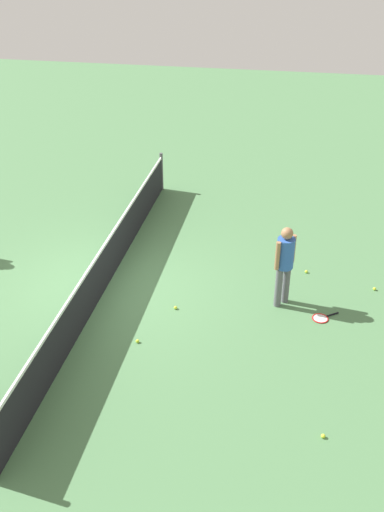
{
  "coord_description": "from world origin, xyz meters",
  "views": [
    {
      "loc": [
        -9.72,
        -3.63,
        6.73
      ],
      "look_at": [
        0.0,
        -1.8,
        0.9
      ],
      "focal_mm": 40.97,
      "sensor_mm": 36.0,
      "label": 1
    }
  ],
  "objects_px": {
    "tennis_racket_near_player": "(321,318)",
    "tennis_ball_baseline": "(323,436)",
    "tennis_ball_stray_left": "(137,341)",
    "tennis_ball_by_net": "(306,272)",
    "player_near_side": "(285,260)",
    "tennis_ball_midcourt": "(175,308)",
    "tennis_ball_near_player": "(374,289)"
  },
  "relations": [
    {
      "from": "player_near_side",
      "to": "tennis_ball_stray_left",
      "type": "distance_m",
      "value": 3.18
    },
    {
      "from": "tennis_ball_near_player",
      "to": "tennis_ball_midcourt",
      "type": "bearing_deg",
      "value": 109.89
    },
    {
      "from": "tennis_ball_baseline",
      "to": "tennis_ball_stray_left",
      "type": "bearing_deg",
      "value": 63.51
    },
    {
      "from": "tennis_ball_midcourt",
      "to": "tennis_racket_near_player",
      "type": "bearing_deg",
      "value": -85.68
    },
    {
      "from": "tennis_ball_near_player",
      "to": "tennis_ball_stray_left",
      "type": "bearing_deg",
      "value": 120.39
    },
    {
      "from": "player_near_side",
      "to": "tennis_racket_near_player",
      "type": "height_order",
      "value": "player_near_side"
    },
    {
      "from": "tennis_racket_near_player",
      "to": "tennis_ball_by_net",
      "type": "relative_size",
      "value": 8.69
    },
    {
      "from": "tennis_racket_near_player",
      "to": "tennis_ball_stray_left",
      "type": "distance_m",
      "value": 3.55
    },
    {
      "from": "player_near_side",
      "to": "tennis_racket_near_player",
      "type": "xyz_separation_m",
      "value": [
        -0.37,
        -0.8,
        -1.0
      ]
    },
    {
      "from": "tennis_racket_near_player",
      "to": "tennis_ball_midcourt",
      "type": "distance_m",
      "value": 2.83
    },
    {
      "from": "player_near_side",
      "to": "tennis_ball_by_net",
      "type": "distance_m",
      "value": 1.66
    },
    {
      "from": "tennis_ball_midcourt",
      "to": "tennis_ball_baseline",
      "type": "distance_m",
      "value": 3.98
    },
    {
      "from": "tennis_ball_near_player",
      "to": "tennis_racket_near_player",
      "type": "bearing_deg",
      "value": 138.01
    },
    {
      "from": "tennis_ball_by_net",
      "to": "tennis_ball_near_player",
      "type": "bearing_deg",
      "value": -106.66
    },
    {
      "from": "tennis_racket_near_player",
      "to": "tennis_ball_stray_left",
      "type": "xyz_separation_m",
      "value": [
        -1.36,
        3.28,
        0.02
      ]
    },
    {
      "from": "player_near_side",
      "to": "tennis_ball_baseline",
      "type": "xyz_separation_m",
      "value": [
        -3.37,
        -0.81,
        -0.98
      ]
    },
    {
      "from": "tennis_ball_near_player",
      "to": "tennis_ball_stray_left",
      "type": "relative_size",
      "value": 1.0
    },
    {
      "from": "tennis_ball_baseline",
      "to": "tennis_ball_stray_left",
      "type": "distance_m",
      "value": 3.69
    },
    {
      "from": "tennis_racket_near_player",
      "to": "tennis_ball_stray_left",
      "type": "height_order",
      "value": "tennis_ball_stray_left"
    },
    {
      "from": "tennis_ball_by_net",
      "to": "tennis_ball_baseline",
      "type": "bearing_deg",
      "value": -175.88
    },
    {
      "from": "player_near_side",
      "to": "tennis_racket_near_player",
      "type": "relative_size",
      "value": 2.96
    },
    {
      "from": "tennis_ball_stray_left",
      "to": "tennis_ball_by_net",
      "type": "bearing_deg",
      "value": -44.89
    },
    {
      "from": "tennis_racket_near_player",
      "to": "tennis_ball_baseline",
      "type": "distance_m",
      "value": 3.0
    },
    {
      "from": "tennis_ball_near_player",
      "to": "tennis_ball_by_net",
      "type": "xyz_separation_m",
      "value": [
        0.42,
        1.4,
        0.0
      ]
    },
    {
      "from": "tennis_ball_by_net",
      "to": "tennis_ball_stray_left",
      "type": "relative_size",
      "value": 1.0
    },
    {
      "from": "tennis_ball_near_player",
      "to": "tennis_ball_midcourt",
      "type": "xyz_separation_m",
      "value": [
        -1.41,
        3.9,
        0.0
      ]
    },
    {
      "from": "tennis_ball_near_player",
      "to": "tennis_ball_midcourt",
      "type": "relative_size",
      "value": 1.0
    },
    {
      "from": "tennis_racket_near_player",
      "to": "tennis_ball_by_net",
      "type": "xyz_separation_m",
      "value": [
        1.62,
        0.32,
        0.02
      ]
    },
    {
      "from": "tennis_racket_near_player",
      "to": "tennis_ball_midcourt",
      "type": "height_order",
      "value": "tennis_ball_midcourt"
    },
    {
      "from": "tennis_racket_near_player",
      "to": "tennis_ball_baseline",
      "type": "bearing_deg",
      "value": -179.73
    },
    {
      "from": "tennis_ball_by_net",
      "to": "tennis_ball_midcourt",
      "type": "height_order",
      "value": "same"
    },
    {
      "from": "tennis_racket_near_player",
      "to": "tennis_ball_by_net",
      "type": "height_order",
      "value": "tennis_ball_by_net"
    }
  ]
}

